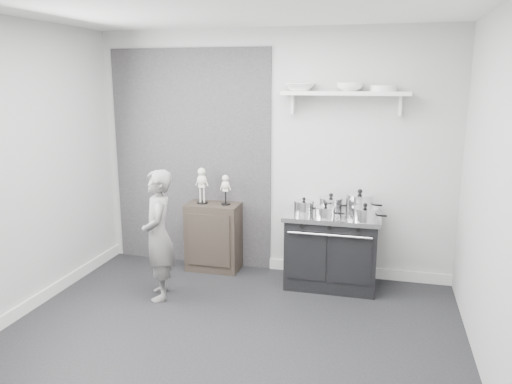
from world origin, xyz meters
The scene contains 16 objects.
ground centered at (0.00, 0.00, 0.00)m, with size 4.00×4.00×0.00m, color black.
room_shell centered at (-0.09, 0.15, 1.64)m, with size 4.02×3.62×2.71m.
wall_shelf centered at (0.80, 1.68, 2.01)m, with size 1.30×0.26×0.24m.
stove centered at (0.74, 1.48, 0.40)m, with size 0.99×0.62×0.79m.
side_cabinet centered at (-0.63, 1.61, 0.39)m, with size 0.60×0.35×0.78m, color black.
child centered at (-0.90, 0.75, 0.65)m, with size 0.48×0.31×1.31m, color slate.
pot_front_left centered at (0.44, 1.41, 0.86)m, with size 0.30×0.21×0.18m.
pot_back_left centered at (0.70, 1.59, 0.87)m, with size 0.34×0.26×0.19m.
pot_back_right centered at (1.00, 1.57, 0.90)m, with size 0.38×0.29×0.26m.
pot_front_right centered at (1.07, 1.31, 0.86)m, with size 0.34×0.25×0.17m.
pot_front_center centered at (0.68, 1.33, 0.85)m, with size 0.30×0.21×0.15m.
skeleton_full centered at (-0.76, 1.61, 1.02)m, with size 0.13×0.09×0.47m, color beige, non-canonical shape.
skeleton_torso centered at (-0.48, 1.61, 0.98)m, with size 0.11×0.07×0.39m, color beige, non-canonical shape.
bowl_large centered at (0.33, 1.67, 2.08)m, with size 0.32×0.32×0.08m, color white.
bowl_small centered at (0.84, 1.67, 2.08)m, with size 0.27×0.27×0.08m, color white.
plate_stack centered at (1.18, 1.67, 2.07)m, with size 0.26×0.26×0.06m, color silver.
Camera 1 is at (1.21, -3.57, 2.17)m, focal length 35.00 mm.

